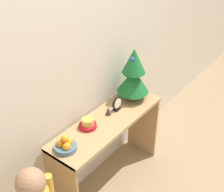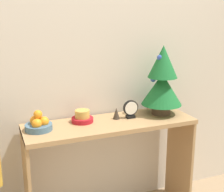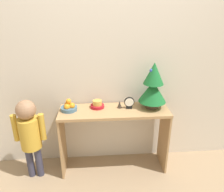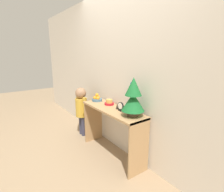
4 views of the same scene
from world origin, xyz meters
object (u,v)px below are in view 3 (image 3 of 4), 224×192
Objects in this scene: singing_bowl at (97,105)px; mini_tree at (153,86)px; child_figure at (29,131)px; fruit_bowl at (69,107)px; figurine at (120,104)px; desk_clock at (129,103)px.

mini_tree is at bearing -3.90° from singing_bowl.
fruit_bowl is at bearing 13.85° from child_figure.
fruit_bowl is at bearing -179.71° from mini_tree.
fruit_bowl is 0.31m from singing_bowl.
mini_tree is 6.27× the size of figurine.
desk_clock is 0.11m from figurine.
child_figure is (-1.31, -0.11, -0.43)m from mini_tree.
fruit_bowl is 0.19× the size of child_figure.
mini_tree is at bearing 0.73° from desk_clock.
fruit_bowl is 1.17× the size of singing_bowl.
singing_bowl reaches higher than figurine.
fruit_bowl is (-0.90, -0.00, -0.21)m from mini_tree.
desk_clock is at bearing 5.58° from child_figure.
singing_bowl is 1.14× the size of desk_clock.
mini_tree is 0.92m from fruit_bowl.
mini_tree is at bearing 0.29° from fruit_bowl.
figurine is at bearing 7.28° from child_figure.
child_figure is at bearing -166.15° from fruit_bowl.
child_figure reaches higher than figurine.
mini_tree reaches higher than fruit_bowl.
fruit_bowl is 2.15× the size of figurine.
mini_tree reaches higher than singing_bowl.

